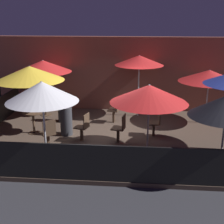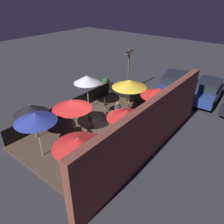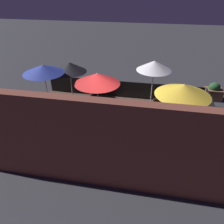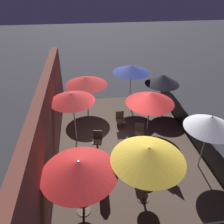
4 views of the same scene
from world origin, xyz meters
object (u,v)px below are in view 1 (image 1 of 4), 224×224
patio_umbrella_5 (209,76)px  patron_0 (62,109)px  patio_umbrella_0 (43,66)px  patio_umbrella_6 (149,94)px  patron_1 (66,120)px  patio_chair_3 (156,122)px  patio_chair_4 (120,127)px  patio_chair_0 (115,109)px  dining_table_1 (33,117)px  patio_umbrella_4 (42,92)px  patio_chair_1 (48,133)px  patio_umbrella_2 (139,60)px  patio_chair_2 (83,126)px  dining_table_0 (45,101)px  patio_umbrella_1 (30,73)px

patio_umbrella_5 → patron_0: bearing=-176.5°
patio_umbrella_0 → patio_umbrella_5: 6.27m
patio_umbrella_6 → patron_1: bearing=156.9°
patio_chair_3 → patron_1: patron_1 is taller
patio_chair_4 → patio_umbrella_5: bearing=-133.9°
patio_chair_3 → patron_0: 3.65m
patio_chair_0 → dining_table_1: bearing=39.7°
dining_table_1 → patio_chair_0: bearing=26.3°
patio_umbrella_4 → patio_chair_1: patio_umbrella_4 is taller
patron_0 → dining_table_1: bearing=-9.7°
patio_umbrella_2 → patio_chair_0: bearing=-132.4°
patio_umbrella_6 → patio_chair_2: (-2.03, 0.70, -1.28)m
patio_umbrella_0 → patron_0: patio_umbrella_0 is taller
dining_table_0 → patron_0: 1.14m
patio_chair_3 → patron_0: patron_0 is taller
patio_umbrella_6 → patio_chair_4: 1.65m
dining_table_0 → dining_table_1: size_ratio=1.06×
patio_umbrella_0 → patio_chair_0: patio_umbrella_0 is taller
dining_table_0 → patio_chair_4: 4.09m
dining_table_0 → patio_chair_1: (1.05, -3.24, -0.08)m
patio_umbrella_6 → patio_chair_2: size_ratio=2.44×
patio_umbrella_1 → patio_chair_1: size_ratio=2.48×
patio_chair_4 → patron_0: size_ratio=0.82×
patio_umbrella_4 → patio_chair_1: size_ratio=2.53×
patio_umbrella_4 → patio_chair_2: (0.60, 2.08, -1.63)m
patio_umbrella_6 → patio_umbrella_1: bearing=162.7°
patio_umbrella_2 → patio_chair_0: patio_umbrella_2 is taller
patio_umbrella_6 → dining_table_0: 5.28m
patio_chair_3 → patron_1: (-3.00, -0.16, 0.05)m
patio_chair_4 → patio_umbrella_1: bearing=0.0°
patio_umbrella_6 → patron_0: (-3.15, 2.48, -1.27)m
patio_chair_0 → patio_chair_4: size_ratio=1.01×
patio_umbrella_6 → patron_0: 4.21m
patio_chair_0 → patio_umbrella_6: bearing=127.7°
patio_umbrella_2 → patio_umbrella_1: bearing=-147.5°
patio_umbrella_2 → patio_umbrella_4: (-2.33, -4.83, -0.10)m
patio_umbrella_1 → patio_chair_2: patio_umbrella_1 is taller
patio_umbrella_1 → patio_umbrella_6: size_ratio=1.04×
patio_umbrella_4 → dining_table_1: patio_umbrella_4 is taller
dining_table_0 → dining_table_1: 2.03m
patio_chair_3 → patio_chair_4: size_ratio=0.98×
patio_umbrella_4 → dining_table_0: size_ratio=2.91×
patio_umbrella_5 → patio_umbrella_0: bearing=176.3°
patio_umbrella_5 → patio_chair_0: patio_umbrella_5 is taller
patio_umbrella_0 → patio_umbrella_6: (4.02, -3.22, -0.21)m
patio_umbrella_4 → patio_chair_4: bearing=48.3°
patio_umbrella_5 → patio_umbrella_1: bearing=-165.1°
patio_umbrella_4 → patio_umbrella_6: (2.64, 1.38, -0.34)m
patio_umbrella_4 → patio_chair_3: bearing=42.4°
dining_table_0 → patio_umbrella_5: bearing=-3.7°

